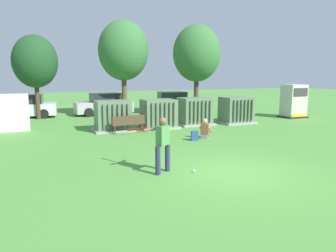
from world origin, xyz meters
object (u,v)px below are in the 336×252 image
transformer_east (236,110)px  parked_car_leftmost (25,107)px  generator_enclosure (294,101)px  seated_spectator (205,130)px  sports_ball (194,171)px  transformer_mid_east (195,112)px  transformer_mid_west (159,114)px  transformer_west (113,116)px  batter (161,142)px  parked_car_right_of_center (171,103)px  park_bench (128,123)px  backpack (195,136)px  parked_car_left_of_center (104,105)px

transformer_east → parked_car_leftmost: bearing=148.1°
generator_enclosure → seated_spectator: generator_enclosure is taller
transformer_east → sports_ball: 10.80m
transformer_mid_east → seated_spectator: (-1.41, -3.93, -0.41)m
transformer_mid_west → generator_enclosure: size_ratio=0.91×
seated_spectator → parked_car_leftmost: (-8.16, 11.18, 0.38)m
transformer_mid_west → transformer_west: bearing=177.6°
generator_enclosure → transformer_mid_west: bearing=-176.0°
batter → parked_car_right_of_center: batter is taller
parked_car_leftmost → parked_car_right_of_center: 10.75m
transformer_west → transformer_east: 7.70m
park_bench → batter: 7.08m
parked_car_right_of_center → transformer_mid_west: bearing=-117.3°
transformer_mid_east → sports_ball: (-4.30, -8.59, -0.74)m
transformer_east → seated_spectator: 5.42m
transformer_mid_east → parked_car_leftmost: same height
transformer_west → transformer_mid_west: same height
generator_enclosure → backpack: 11.03m
batter → transformer_mid_west: bearing=70.4°
transformer_west → sports_ball: (0.72, -8.34, -0.74)m
transformer_west → park_bench: 1.15m
parked_car_leftmost → park_bench: bearing=-58.7°
seated_spectator → park_bench: bearing=138.0°
batter → backpack: 5.15m
parked_car_left_of_center → batter: bearing=-94.3°
transformer_east → backpack: (-4.78, -3.83, -0.57)m
transformer_mid_west → parked_car_leftmost: (-7.12, 7.60, -0.04)m
park_bench → parked_car_left_of_center: size_ratio=0.43×
park_bench → seated_spectator: size_ratio=1.91×
transformer_mid_east → park_bench: transformer_mid_east is taller
batter → transformer_mid_east: bearing=57.4°
batter → parked_car_right_of_center: (6.41, 14.84, -0.22)m
transformer_mid_east → sports_ball: bearing=-116.6°
sports_ball → seated_spectator: 5.49m
transformer_mid_east → seated_spectator: size_ratio=2.18×
transformer_mid_west → park_bench: bearing=-157.1°
transformer_mid_east → backpack: size_ratio=4.77×
generator_enclosure → backpack: bearing=-155.4°
transformer_mid_west → park_bench: transformer_mid_west is taller
seated_spectator → parked_car_right_of_center: parked_car_right_of_center is taller
transformer_east → seated_spectator: size_ratio=2.18×
transformer_mid_east → batter: bearing=-122.6°
park_bench → parked_car_right_of_center: parked_car_right_of_center is taller
sports_ball → batter: bearing=158.7°
parked_car_left_of_center → parked_car_right_of_center: bearing=-3.5°
transformer_mid_east → transformer_east: 2.70m
transformer_mid_west → transformer_mid_east: 2.47m
seated_spectator → parked_car_leftmost: size_ratio=0.22×
park_bench → backpack: 3.82m
transformer_east → parked_car_left_of_center: bearing=132.8°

